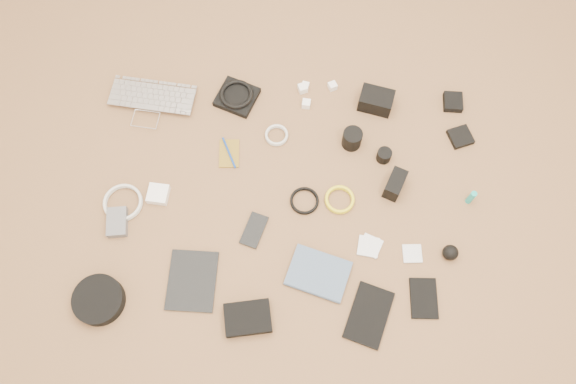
{
  "coord_description": "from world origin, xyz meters",
  "views": [
    {
      "loc": [
        0.03,
        -0.78,
        2.0
      ],
      "look_at": [
        0.01,
        0.01,
        0.02
      ],
      "focal_mm": 35.0,
      "sensor_mm": 36.0,
      "label": 1
    }
  ],
  "objects_px": {
    "phone": "(254,230)",
    "headphone_case": "(99,300)",
    "tablet": "(192,281)",
    "laptop": "(150,107)",
    "paperback": "(311,294)",
    "dslr_camera": "(376,101)"
  },
  "relations": [
    {
      "from": "dslr_camera",
      "to": "phone",
      "type": "distance_m",
      "value": 0.72
    },
    {
      "from": "phone",
      "to": "paperback",
      "type": "distance_m",
      "value": 0.32
    },
    {
      "from": "phone",
      "to": "paperback",
      "type": "relative_size",
      "value": 0.62
    },
    {
      "from": "tablet",
      "to": "headphone_case",
      "type": "xyz_separation_m",
      "value": [
        -0.32,
        -0.08,
        0.02
      ]
    },
    {
      "from": "dslr_camera",
      "to": "tablet",
      "type": "xyz_separation_m",
      "value": [
        -0.69,
        -0.74,
        -0.03
      ]
    },
    {
      "from": "dslr_camera",
      "to": "paperback",
      "type": "relative_size",
      "value": 0.62
    },
    {
      "from": "dslr_camera",
      "to": "tablet",
      "type": "relative_size",
      "value": 0.6
    },
    {
      "from": "tablet",
      "to": "phone",
      "type": "xyz_separation_m",
      "value": [
        0.22,
        0.19,
        0.0
      ]
    },
    {
      "from": "laptop",
      "to": "paperback",
      "type": "relative_size",
      "value": 1.63
    },
    {
      "from": "dslr_camera",
      "to": "headphone_case",
      "type": "relative_size",
      "value": 0.74
    },
    {
      "from": "tablet",
      "to": "headphone_case",
      "type": "relative_size",
      "value": 1.24
    },
    {
      "from": "tablet",
      "to": "laptop",
      "type": "bearing_deg",
      "value": 110.28
    },
    {
      "from": "paperback",
      "to": "dslr_camera",
      "type": "bearing_deg",
      "value": 0.16
    },
    {
      "from": "tablet",
      "to": "phone",
      "type": "bearing_deg",
      "value": 44.47
    },
    {
      "from": "headphone_case",
      "to": "dslr_camera",
      "type": "bearing_deg",
      "value": 39.09
    },
    {
      "from": "phone",
      "to": "headphone_case",
      "type": "height_order",
      "value": "headphone_case"
    },
    {
      "from": "dslr_camera",
      "to": "paperback",
      "type": "bearing_deg",
      "value": -93.02
    },
    {
      "from": "laptop",
      "to": "paperback",
      "type": "height_order",
      "value": "laptop"
    },
    {
      "from": "laptop",
      "to": "tablet",
      "type": "relative_size",
      "value": 1.56
    },
    {
      "from": "headphone_case",
      "to": "paperback",
      "type": "distance_m",
      "value": 0.75
    },
    {
      "from": "phone",
      "to": "headphone_case",
      "type": "distance_m",
      "value": 0.6
    },
    {
      "from": "laptop",
      "to": "headphone_case",
      "type": "bearing_deg",
      "value": -88.91
    }
  ]
}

